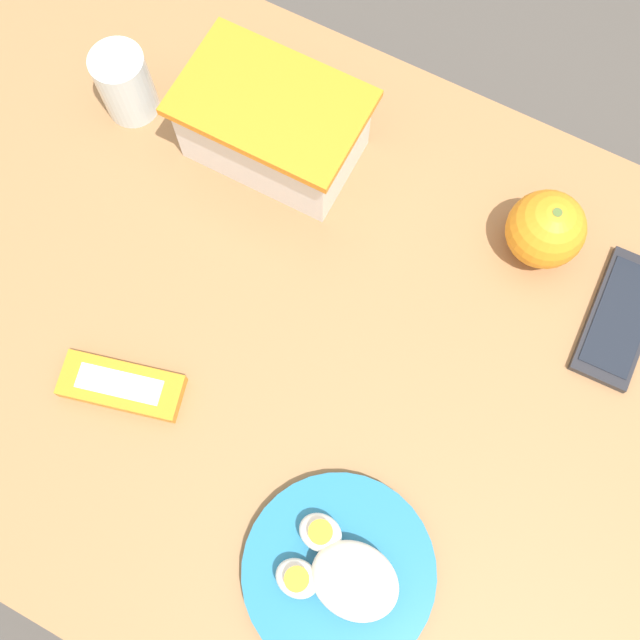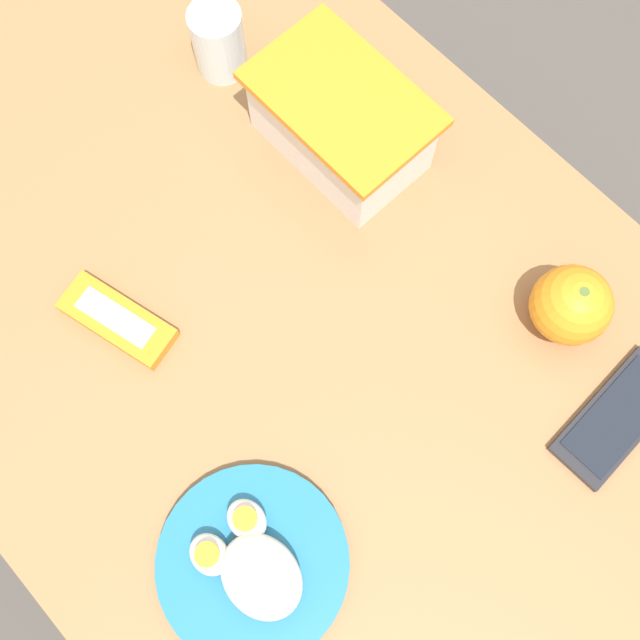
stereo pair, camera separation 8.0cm
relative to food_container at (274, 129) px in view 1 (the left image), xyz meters
The scene contains 8 objects.
ground_plane 0.83m from the food_container, 55.58° to the right, with size 10.00×10.00×0.00m, color #4C4742.
table 0.28m from the food_container, 55.58° to the right, with size 1.30×0.75×0.75m.
food_container is the anchor object (origin of this frame).
orange_fruit 0.32m from the food_container, ahead, with size 0.09×0.09×0.09m.
rice_plate 0.49m from the food_container, 53.68° to the right, with size 0.19×0.19×0.06m.
candy_bar 0.33m from the food_container, 90.95° to the right, with size 0.14×0.08×0.02m.
cell_phone 0.44m from the food_container, ahead, with size 0.07×0.16×0.01m.
drinking_glass 0.18m from the food_container, behind, with size 0.06×0.06×0.09m.
Camera 1 is at (0.13, -0.19, 1.55)m, focal length 42.00 mm.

